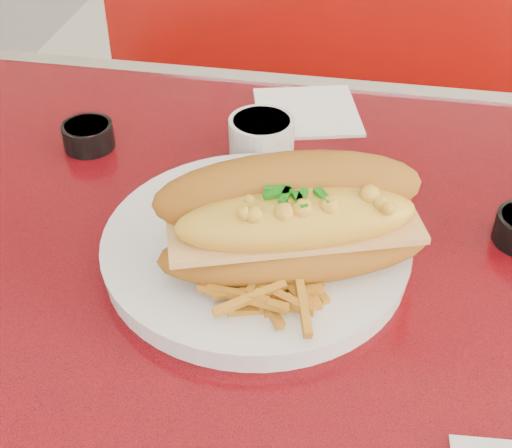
% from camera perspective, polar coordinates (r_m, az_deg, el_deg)
% --- Properties ---
extents(diner_table, '(1.23, 0.83, 0.77)m').
position_cam_1_polar(diner_table, '(0.79, 5.69, -13.33)').
color(diner_table, red).
rests_on(diner_table, ground).
extents(booth_bench_far, '(1.20, 0.51, 0.90)m').
position_cam_1_polar(booth_bench_far, '(1.61, 8.04, 2.15)').
color(booth_bench_far, maroon).
rests_on(booth_bench_far, ground).
extents(dinner_plate, '(0.39, 0.39, 0.02)m').
position_cam_1_polar(dinner_plate, '(0.69, -0.00, -1.82)').
color(dinner_plate, silver).
rests_on(dinner_plate, diner_table).
extents(mac_hoagie, '(0.27, 0.19, 0.11)m').
position_cam_1_polar(mac_hoagie, '(0.64, 3.00, 0.34)').
color(mac_hoagie, '#A2621A').
rests_on(mac_hoagie, dinner_plate).
extents(fries_pile, '(0.10, 0.10, 0.03)m').
position_cam_1_polar(fries_pile, '(0.63, 1.84, -4.47)').
color(fries_pile, orange).
rests_on(fries_pile, dinner_plate).
extents(fork, '(0.05, 0.13, 0.00)m').
position_cam_1_polar(fork, '(0.69, 5.84, -1.32)').
color(fork, silver).
rests_on(fork, dinner_plate).
extents(gravy_ramekin, '(0.10, 0.10, 0.04)m').
position_cam_1_polar(gravy_ramekin, '(0.84, 0.45, 7.14)').
color(gravy_ramekin, silver).
rests_on(gravy_ramekin, diner_table).
extents(sauce_cup_left, '(0.07, 0.07, 0.03)m').
position_cam_1_polar(sauce_cup_left, '(0.88, -13.29, 6.97)').
color(sauce_cup_left, black).
rests_on(sauce_cup_left, diner_table).
extents(paper_napkin, '(0.16, 0.16, 0.00)m').
position_cam_1_polar(paper_napkin, '(0.93, 4.09, 8.95)').
color(paper_napkin, white).
rests_on(paper_napkin, diner_table).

